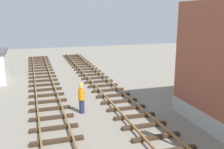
# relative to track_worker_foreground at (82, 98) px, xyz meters

# --- Properties ---
(track_worker_foreground) EXTENTS (0.40, 0.40, 1.87)m
(track_worker_foreground) POSITION_rel_track_worker_foreground_xyz_m (0.00, 0.00, 0.00)
(track_worker_foreground) COLOR #262D4C
(track_worker_foreground) RESTS_ON ground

